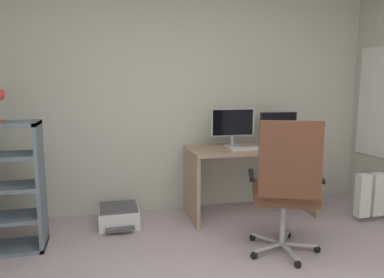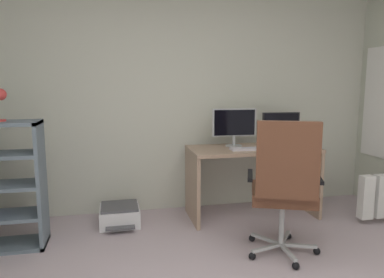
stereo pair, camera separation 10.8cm
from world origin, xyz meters
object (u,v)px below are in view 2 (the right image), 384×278
object	(u,v)px
monitor_main	(234,124)
office_chair	(284,184)
desk_lamp	(0,99)
printer	(120,215)
desk	(252,166)
keyboard	(247,149)
computer_mouse	(269,148)
monitor_secondary	(281,125)

from	to	relation	value
monitor_main	office_chair	xyz separation A→B (m)	(0.05, -1.12, -0.37)
monitor_main	desk_lamp	bearing A→B (deg)	-169.44
desk_lamp	printer	bearing A→B (deg)	18.89
desk	office_chair	xyz separation A→B (m)	(-0.12, -1.00, 0.09)
monitor_main	keyboard	xyz separation A→B (m)	(0.06, -0.24, -0.23)
office_chair	desk_lamp	distance (m)	2.46
monitor_main	computer_mouse	size ratio (longest dim) A/B	4.87
office_chair	keyboard	bearing A→B (deg)	89.50
desk	desk_lamp	world-z (taller)	desk_lamp
desk	computer_mouse	size ratio (longest dim) A/B	13.68
desk	monitor_secondary	bearing A→B (deg)	17.53
computer_mouse	desk	bearing A→B (deg)	139.02
desk	monitor_secondary	distance (m)	0.58
monitor_secondary	desk	bearing A→B (deg)	-162.47
computer_mouse	printer	distance (m)	1.70
monitor_main	printer	xyz separation A→B (m)	(-1.25, -0.08, -0.90)
desk	office_chair	size ratio (longest dim) A/B	1.18
desk	printer	distance (m)	1.49
office_chair	desk_lamp	world-z (taller)	desk_lamp
desk	keyboard	size ratio (longest dim) A/B	4.02
office_chair	desk_lamp	size ratio (longest dim) A/B	4.20
monitor_main	office_chair	world-z (taller)	monitor_main
computer_mouse	desk_lamp	world-z (taller)	desk_lamp
monitor_main	monitor_secondary	distance (m)	0.55
office_chair	printer	distance (m)	1.75
keyboard	desk_lamp	world-z (taller)	desk_lamp
computer_mouse	printer	bearing A→B (deg)	-179.52
desk	desk_lamp	distance (m)	2.51
desk	monitor_secondary	world-z (taller)	monitor_secondary
monitor_secondary	office_chair	world-z (taller)	office_chair
monitor_secondary	computer_mouse	world-z (taller)	monitor_secondary
desk	keyboard	bearing A→B (deg)	-133.29
monitor_secondary	office_chair	size ratio (longest dim) A/B	0.36
desk	printer	xyz separation A→B (m)	(-1.42, 0.03, -0.45)
computer_mouse	office_chair	xyz separation A→B (m)	(-0.25, -0.86, -0.14)
monitor_secondary	printer	distance (m)	2.00
desk	printer	size ratio (longest dim) A/B	2.90
monitor_secondary	monitor_main	bearing A→B (deg)	-179.99
keyboard	monitor_secondary	bearing A→B (deg)	26.43
monitor_main	desk	bearing A→B (deg)	-34.16
monitor_main	desk_lamp	xyz separation A→B (m)	(-2.20, -0.41, 0.31)
monitor_secondary	printer	size ratio (longest dim) A/B	0.90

